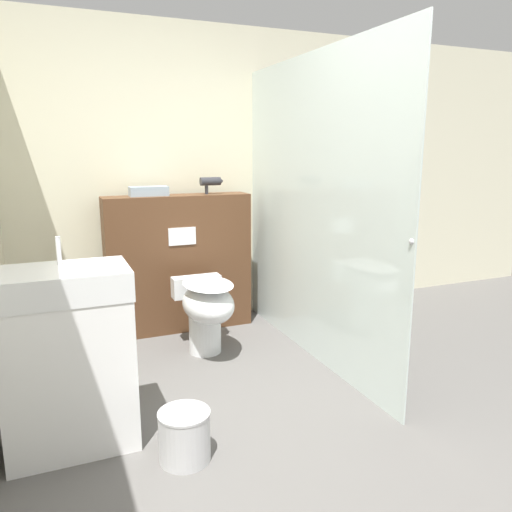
# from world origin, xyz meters

# --- Properties ---
(ground_plane) EXTENTS (12.00, 12.00, 0.00)m
(ground_plane) POSITION_xyz_m (0.00, 0.00, 0.00)
(ground_plane) COLOR #565451
(wall_back) EXTENTS (8.00, 0.06, 2.50)m
(wall_back) POSITION_xyz_m (0.00, 2.32, 1.25)
(wall_back) COLOR beige
(wall_back) RESTS_ON ground_plane
(partition_panel) EXTENTS (1.18, 0.27, 1.13)m
(partition_panel) POSITION_xyz_m (-0.09, 2.08, 0.56)
(partition_panel) COLOR #51331E
(partition_panel) RESTS_ON ground_plane
(shower_glass) EXTENTS (0.04, 2.18, 2.13)m
(shower_glass) POSITION_xyz_m (0.65, 1.20, 1.06)
(shower_glass) COLOR silver
(shower_glass) RESTS_ON ground_plane
(toilet) EXTENTS (0.37, 0.62, 0.56)m
(toilet) POSITION_xyz_m (-0.05, 1.47, 0.36)
(toilet) COLOR white
(toilet) RESTS_ON ground_plane
(sink_vanity) EXTENTS (0.63, 0.41, 1.06)m
(sink_vanity) POSITION_xyz_m (-1.03, 0.63, 0.46)
(sink_vanity) COLOR white
(sink_vanity) RESTS_ON ground_plane
(hair_drier) EXTENTS (0.20, 0.07, 0.14)m
(hair_drier) POSITION_xyz_m (0.19, 2.07, 1.22)
(hair_drier) COLOR #2D2D33
(hair_drier) RESTS_ON partition_panel
(folded_towel) EXTENTS (0.30, 0.13, 0.07)m
(folded_towel) POSITION_xyz_m (-0.32, 2.09, 1.16)
(folded_towel) COLOR #8C9EAD
(folded_towel) RESTS_ON partition_panel
(waste_bin) EXTENTS (0.25, 0.25, 0.25)m
(waste_bin) POSITION_xyz_m (-0.54, 0.27, 0.13)
(waste_bin) COLOR silver
(waste_bin) RESTS_ON ground_plane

